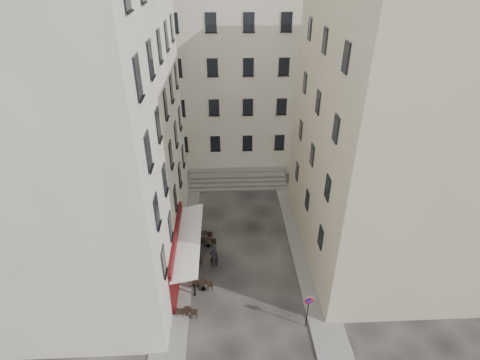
{
  "coord_description": "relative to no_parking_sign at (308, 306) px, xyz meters",
  "views": [
    {
      "loc": [
        -1.17,
        -17.7,
        18.42
      ],
      "look_at": [
        -0.16,
        4.0,
        5.45
      ],
      "focal_mm": 28.0,
      "sensor_mm": 36.0,
      "label": 1
    }
  ],
  "objects": [
    {
      "name": "ground",
      "position": [
        -3.3,
        3.61,
        -1.7
      ],
      "size": [
        90.0,
        90.0,
        0.0
      ],
      "primitive_type": "plane",
      "color": "black",
      "rests_on": "ground"
    },
    {
      "name": "sidewalk_left",
      "position": [
        -7.8,
        7.61,
        -1.64
      ],
      "size": [
        2.0,
        22.0,
        0.12
      ],
      "primitive_type": "cube",
      "color": "slate",
      "rests_on": "ground"
    },
    {
      "name": "sidewalk_right",
      "position": [
        1.2,
        6.61,
        -1.64
      ],
      "size": [
        2.0,
        18.0,
        0.12
      ],
      "primitive_type": "cube",
      "color": "slate",
      "rests_on": "ground"
    },
    {
      "name": "building_left",
      "position": [
        -13.8,
        6.61,
        8.61
      ],
      "size": [
        12.2,
        16.2,
        20.6
      ],
      "color": "beige",
      "rests_on": "ground"
    },
    {
      "name": "building_right",
      "position": [
        7.2,
        7.11,
        7.61
      ],
      "size": [
        12.2,
        14.2,
        18.6
      ],
      "color": "#BEAF8D",
      "rests_on": "ground"
    },
    {
      "name": "building_back",
      "position": [
        -4.3,
        22.61,
        7.61
      ],
      "size": [
        18.2,
        10.2,
        18.6
      ],
      "color": "beige",
      "rests_on": "ground"
    },
    {
      "name": "cafe_storefront",
      "position": [
        -7.62,
        4.61,
        0.18
      ],
      "size": [
        1.74,
        7.3,
        3.5
      ],
      "color": "#460A0E",
      "rests_on": "ground"
    },
    {
      "name": "stone_steps",
      "position": [
        -3.3,
        16.18,
        -1.3
      ],
      "size": [
        9.0,
        3.15,
        0.8
      ],
      "color": "slate",
      "rests_on": "ground"
    },
    {
      "name": "bollard_near",
      "position": [
        -6.55,
        2.61,
        -1.18
      ],
      "size": [
        0.12,
        0.12,
        0.98
      ],
      "color": "black",
      "rests_on": "ground"
    },
    {
      "name": "bollard_mid",
      "position": [
        -6.55,
        6.11,
        -1.18
      ],
      "size": [
        0.12,
        0.12,
        0.98
      ],
      "color": "black",
      "rests_on": "ground"
    },
    {
      "name": "bollard_far",
      "position": [
        -6.55,
        9.61,
        -1.18
      ],
      "size": [
        0.12,
        0.12,
        0.98
      ],
      "color": "black",
      "rests_on": "ground"
    },
    {
      "name": "no_parking_sign",
      "position": [
        0.0,
        0.0,
        0.0
      ],
      "size": [
        0.55,
        0.11,
        2.4
      ],
      "rotation": [
        0.0,
        0.0,
        0.1
      ],
      "color": "black",
      "rests_on": "ground"
    },
    {
      "name": "bistro_table_a",
      "position": [
        -6.89,
        0.98,
        -1.28
      ],
      "size": [
        1.17,
        0.55,
        0.82
      ],
      "color": "black",
      "rests_on": "ground"
    },
    {
      "name": "bistro_table_b",
      "position": [
        -6.02,
        3.1,
        -1.26
      ],
      "size": [
        1.24,
        0.58,
        0.87
      ],
      "color": "black",
      "rests_on": "ground"
    },
    {
      "name": "bistro_table_c",
      "position": [
        -6.75,
        5.21,
        -1.27
      ],
      "size": [
        1.2,
        0.56,
        0.84
      ],
      "color": "black",
      "rests_on": "ground"
    },
    {
      "name": "bistro_table_d",
      "position": [
        -5.83,
        7.3,
        -1.28
      ],
      "size": [
        1.17,
        0.55,
        0.83
      ],
      "color": "black",
      "rests_on": "ground"
    },
    {
      "name": "bistro_table_e",
      "position": [
        -6.12,
        8.09,
        -1.28
      ],
      "size": [
        1.16,
        0.54,
        0.82
      ],
      "color": "black",
      "rests_on": "ground"
    },
    {
      "name": "pedestrian",
      "position": [
        -5.37,
        5.27,
        -0.87
      ],
      "size": [
        0.7,
        0.55,
        1.67
      ],
      "primitive_type": "imported",
      "rotation": [
        0.0,
        0.0,
        3.43
      ],
      "color": "black",
      "rests_on": "ground"
    }
  ]
}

